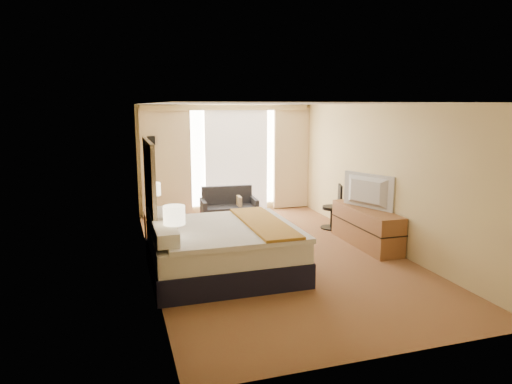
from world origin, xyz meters
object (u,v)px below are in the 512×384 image
object	(u,v)px
nightstand_right	(157,227)
loveseat	(229,210)
media_dresser	(366,227)
lamp_left	(174,216)
lamp_right	(153,190)
floor_lamp	(152,161)
bed	(222,249)
television	(365,191)
desk_chair	(334,209)
nightstand_left	(173,271)

from	to	relation	value
nightstand_right	loveseat	distance (m)	1.98
nightstand_right	media_dresser	xyz separation A→B (m)	(3.70, -1.45, 0.07)
lamp_left	lamp_right	size ratio (longest dim) A/B	1.11
media_dresser	floor_lamp	xyz separation A→B (m)	(-3.61, 3.26, 0.99)
nightstand_right	bed	size ratio (longest dim) A/B	0.25
media_dresser	lamp_left	bearing A→B (deg)	-164.73
nightstand_right	television	xyz separation A→B (m)	(3.65, -1.43, 0.74)
nightstand_right	lamp_right	xyz separation A→B (m)	(-0.04, -0.01, 0.73)
media_dresser	loveseat	distance (m)	3.20
desk_chair	lamp_left	xyz separation A→B (m)	(-3.62, -2.24, 0.63)
media_dresser	bed	bearing A→B (deg)	-167.33
media_dresser	loveseat	bearing A→B (deg)	129.04
nightstand_left	desk_chair	size ratio (longest dim) A/B	0.59
nightstand_right	floor_lamp	size ratio (longest dim) A/B	0.29
loveseat	lamp_right	size ratio (longest dim) A/B	2.18
loveseat	floor_lamp	xyz separation A→B (m)	(-1.60, 0.77, 1.09)
loveseat	television	size ratio (longest dim) A/B	1.15
nightstand_left	lamp_right	bearing A→B (deg)	90.97
lamp_left	television	xyz separation A→B (m)	(3.60, 1.02, -0.03)
nightstand_left	bed	distance (m)	0.91
nightstand_left	television	distance (m)	3.88
desk_chair	nightstand_left	bearing A→B (deg)	-128.69
nightstand_right	loveseat	bearing A→B (deg)	31.61
lamp_right	lamp_left	bearing A→B (deg)	-87.94
bed	loveseat	world-z (taller)	bed
media_dresser	lamp_left	world-z (taller)	lamp_left
nightstand_left	loveseat	size ratio (longest dim) A/B	0.43
bed	floor_lamp	xyz separation A→B (m)	(-0.72, 3.91, 0.95)
lamp_left	desk_chair	bearing A→B (deg)	31.75
lamp_right	nightstand_right	bearing A→B (deg)	15.13
nightstand_left	television	size ratio (longest dim) A/B	0.50
loveseat	nightstand_left	bearing A→B (deg)	-111.93
nightstand_left	floor_lamp	size ratio (longest dim) A/B	0.29
bed	lamp_right	xyz separation A→B (m)	(-0.85, 2.09, 0.61)
nightstand_right	media_dresser	world-z (taller)	media_dresser
nightstand_right	television	size ratio (longest dim) A/B	0.50
nightstand_right	media_dresser	bearing A→B (deg)	-21.40
media_dresser	television	size ratio (longest dim) A/B	1.62
floor_lamp	lamp_right	xyz separation A→B (m)	(-0.13, -1.82, -0.34)
nightstand_left	bed	world-z (taller)	bed
media_dresser	desk_chair	world-z (taller)	desk_chair
nightstand_right	lamp_left	distance (m)	2.57
nightstand_right	desk_chair	distance (m)	3.68
media_dresser	lamp_left	size ratio (longest dim) A/B	2.78
nightstand_left	lamp_right	xyz separation A→B (m)	(-0.04, 2.49, 0.73)
bed	lamp_left	size ratio (longest dim) A/B	3.41
television	floor_lamp	bearing A→B (deg)	26.01
nightstand_left	floor_lamp	bearing A→B (deg)	88.84
bed	television	world-z (taller)	television
media_dresser	desk_chair	size ratio (longest dim) A/B	1.92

